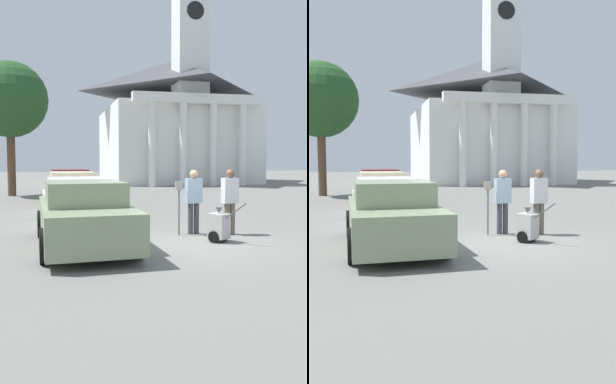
{
  "view_description": "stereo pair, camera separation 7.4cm",
  "coord_description": "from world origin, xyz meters",
  "views": [
    {
      "loc": [
        -3.15,
        -9.49,
        1.98
      ],
      "look_at": [
        -0.55,
        1.74,
        1.1
      ],
      "focal_mm": 40.0,
      "sensor_mm": 36.0,
      "label": 1
    },
    {
      "loc": [
        -3.07,
        -9.51,
        1.98
      ],
      "look_at": [
        -0.55,
        1.74,
        1.1
      ],
      "focal_mm": 40.0,
      "sensor_mm": 36.0,
      "label": 2
    }
  ],
  "objects": [
    {
      "name": "ground_plane",
      "position": [
        0.0,
        0.0,
        0.0
      ],
      "size": [
        120.0,
        120.0,
        0.0
      ],
      "primitive_type": "plane",
      "color": "slate"
    },
    {
      "name": "person_supervisor",
      "position": [
        1.33,
        0.96,
        0.98
      ],
      "size": [
        0.45,
        0.28,
        1.72
      ],
      "rotation": [
        0.0,
        0.0,
        3.3
      ],
      "color": "#665B4C",
      "rests_on": "ground_plane"
    },
    {
      "name": "parked_car_white",
      "position": [
        -2.53,
        3.57,
        0.67
      ],
      "size": [
        2.19,
        5.26,
        1.43
      ],
      "rotation": [
        0.0,
        0.0,
        0.05
      ],
      "color": "silver",
      "rests_on": "ground_plane"
    },
    {
      "name": "parking_meter",
      "position": [
        -0.0,
        1.17,
        0.98
      ],
      "size": [
        0.18,
        0.09,
        1.41
      ],
      "color": "slate",
      "rests_on": "ground_plane"
    },
    {
      "name": "shade_tree",
      "position": [
        -5.43,
        14.82,
        5.15
      ],
      "size": [
        4.05,
        4.05,
        7.21
      ],
      "color": "brown",
      "rests_on": "ground_plane"
    },
    {
      "name": "equipment_cart",
      "position": [
        0.68,
        0.07,
        0.39
      ],
      "size": [
        0.69,
        0.94,
        1.0
      ],
      "rotation": [
        0.0,
        0.0,
        0.56
      ],
      "color": "#B2B2AD",
      "rests_on": "ground_plane"
    },
    {
      "name": "parked_car_maroon",
      "position": [
        -2.53,
        10.07,
        0.71
      ],
      "size": [
        2.09,
        4.99,
        1.53
      ],
      "rotation": [
        0.0,
        0.0,
        0.05
      ],
      "color": "maroon",
      "rests_on": "ground_plane"
    },
    {
      "name": "parked_car_sage",
      "position": [
        -2.53,
        0.21,
        0.7
      ],
      "size": [
        2.18,
        4.72,
        1.5
      ],
      "rotation": [
        0.0,
        0.0,
        0.05
      ],
      "color": "gray",
      "rests_on": "ground_plane"
    },
    {
      "name": "parked_car_cream",
      "position": [
        -2.53,
        6.97,
        0.69
      ],
      "size": [
        2.1,
        4.99,
        1.51
      ],
      "rotation": [
        0.0,
        0.0,
        0.05
      ],
      "color": "beige",
      "rests_on": "ground_plane"
    },
    {
      "name": "person_worker",
      "position": [
        0.43,
        1.26,
        0.97
      ],
      "size": [
        0.44,
        0.26,
        1.7
      ],
      "rotation": [
        0.0,
        0.0,
        3.24
      ],
      "color": "#3F3F47",
      "rests_on": "ground_plane"
    },
    {
      "name": "church",
      "position": [
        7.26,
        27.78,
        5.65
      ],
      "size": [
        11.95,
        14.67,
        21.49
      ],
      "color": "white",
      "rests_on": "ground_plane"
    }
  ]
}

